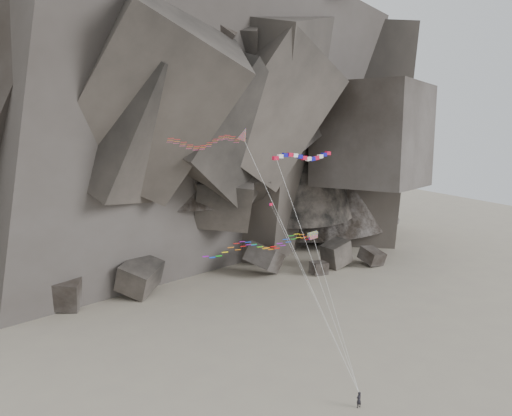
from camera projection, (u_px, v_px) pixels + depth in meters
name	position (u px, v px, depth m)	size (l,w,h in m)	color
ground	(297.00, 380.00, 59.13)	(260.00, 260.00, 0.00)	gray
headland	(151.00, 69.00, 114.51)	(110.00, 70.00, 84.00)	#4B433D
boulder_field	(182.00, 278.00, 90.30)	(81.64, 11.36, 7.60)	#47423F
kite_flyer	(359.00, 399.00, 53.27)	(0.73, 0.49, 2.09)	black
delta_kite	(203.00, 142.00, 51.34)	(17.96, 10.68, 27.96)	red
banner_kite	(304.00, 158.00, 55.98)	(8.34, 10.17, 25.18)	red
parafoil_kite	(257.00, 245.00, 52.07)	(15.53, 6.51, 16.74)	#CCCA0B
pennant_kite	(294.00, 254.00, 56.03)	(5.61, 10.72, 19.32)	red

